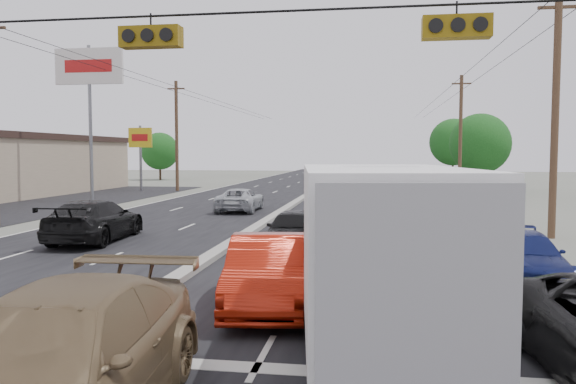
{
  "coord_description": "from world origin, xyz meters",
  "views": [
    {
      "loc": [
        5.24,
        -9.18,
        3.5
      ],
      "look_at": [
        2.45,
        9.17,
        2.2
      ],
      "focal_mm": 35.0,
      "sensor_mm": 36.0,
      "label": 1
    }
  ],
  "objects_px": {
    "box_truck": "(376,265)",
    "oncoming_far": "(240,200)",
    "utility_pole_left_c": "(177,135)",
    "tan_sedan": "(53,367)",
    "pole_sign_billboard": "(89,76)",
    "tree_right_far": "(453,142)",
    "oncoming_near": "(95,221)",
    "queue_car_d": "(525,257)",
    "tree_left_far": "(160,151)",
    "utility_pole_right_b": "(555,113)",
    "tree_right_mid": "(480,144)",
    "red_sedan": "(267,272)",
    "queue_car_b": "(427,255)",
    "pole_sign_far": "(140,143)",
    "queue_car_a": "(294,230)",
    "utility_pole_right_c": "(460,134)"
  },
  "relations": [
    {
      "from": "pole_sign_billboard",
      "to": "tree_left_far",
      "type": "relative_size",
      "value": 1.8
    },
    {
      "from": "oncoming_far",
      "to": "tree_right_mid",
      "type": "bearing_deg",
      "value": -131.14
    },
    {
      "from": "utility_pole_left_c",
      "to": "tan_sedan",
      "type": "bearing_deg",
      "value": -72.09
    },
    {
      "from": "utility_pole_right_c",
      "to": "queue_car_a",
      "type": "height_order",
      "value": "utility_pole_right_c"
    },
    {
      "from": "tree_right_far",
      "to": "tan_sedan",
      "type": "bearing_deg",
      "value": -101.31
    },
    {
      "from": "pole_sign_far",
      "to": "red_sedan",
      "type": "height_order",
      "value": "pole_sign_far"
    },
    {
      "from": "oncoming_far",
      "to": "pole_sign_far",
      "type": "bearing_deg",
      "value": -53.07
    },
    {
      "from": "box_truck",
      "to": "oncoming_far",
      "type": "height_order",
      "value": "box_truck"
    },
    {
      "from": "tree_right_mid",
      "to": "tan_sedan",
      "type": "distance_m",
      "value": 50.01
    },
    {
      "from": "tree_right_mid",
      "to": "queue_car_d",
      "type": "height_order",
      "value": "tree_right_mid"
    },
    {
      "from": "pole_sign_far",
      "to": "oncoming_near",
      "type": "relative_size",
      "value": 1.06
    },
    {
      "from": "box_truck",
      "to": "pole_sign_billboard",
      "type": "bearing_deg",
      "value": 117.66
    },
    {
      "from": "pole_sign_far",
      "to": "tree_left_far",
      "type": "xyz_separation_m",
      "value": [
        -6.0,
        20.0,
        -0.69
      ]
    },
    {
      "from": "tree_right_far",
      "to": "oncoming_near",
      "type": "relative_size",
      "value": 1.44
    },
    {
      "from": "queue_car_d",
      "to": "tan_sedan",
      "type": "bearing_deg",
      "value": -127.92
    },
    {
      "from": "utility_pole_right_b",
      "to": "tan_sedan",
      "type": "distance_m",
      "value": 21.57
    },
    {
      "from": "queue_car_d",
      "to": "queue_car_a",
      "type": "bearing_deg",
      "value": 152.18
    },
    {
      "from": "tree_right_mid",
      "to": "oncoming_far",
      "type": "xyz_separation_m",
      "value": [
        -17.61,
        -21.6,
        -3.65
      ]
    },
    {
      "from": "utility_pole_left_c",
      "to": "oncoming_near",
      "type": "xyz_separation_m",
      "value": [
        6.9,
        -28.59,
        -4.28
      ]
    },
    {
      "from": "tree_right_mid",
      "to": "red_sedan",
      "type": "bearing_deg",
      "value": -106.14
    },
    {
      "from": "tan_sedan",
      "to": "queue_car_a",
      "type": "xyz_separation_m",
      "value": [
        1.04,
        13.6,
        -0.15
      ]
    },
    {
      "from": "pole_sign_billboard",
      "to": "tree_right_mid",
      "type": "relative_size",
      "value": 1.54
    },
    {
      "from": "utility_pole_right_b",
      "to": "box_truck",
      "type": "relative_size",
      "value": 1.49
    },
    {
      "from": "tree_right_far",
      "to": "oncoming_far",
      "type": "relative_size",
      "value": 1.66
    },
    {
      "from": "pole_sign_billboard",
      "to": "pole_sign_far",
      "type": "relative_size",
      "value": 1.83
    },
    {
      "from": "tree_left_far",
      "to": "oncoming_far",
      "type": "bearing_deg",
      "value": -62.09
    },
    {
      "from": "tree_left_far",
      "to": "queue_car_b",
      "type": "bearing_deg",
      "value": -61.94
    },
    {
      "from": "oncoming_near",
      "to": "queue_car_b",
      "type": "bearing_deg",
      "value": 153.34
    },
    {
      "from": "pole_sign_billboard",
      "to": "box_truck",
      "type": "height_order",
      "value": "pole_sign_billboard"
    },
    {
      "from": "pole_sign_far",
      "to": "oncoming_far",
      "type": "bearing_deg",
      "value": -51.12
    },
    {
      "from": "pole_sign_far",
      "to": "queue_car_a",
      "type": "height_order",
      "value": "pole_sign_far"
    },
    {
      "from": "pole_sign_far",
      "to": "red_sedan",
      "type": "relative_size",
      "value": 1.25
    },
    {
      "from": "queue_car_b",
      "to": "red_sedan",
      "type": "bearing_deg",
      "value": -138.85
    },
    {
      "from": "pole_sign_far",
      "to": "utility_pole_right_b",
      "type": "bearing_deg",
      "value": -41.26
    },
    {
      "from": "pole_sign_far",
      "to": "tree_right_far",
      "type": "xyz_separation_m",
      "value": [
        32.0,
        30.0,
        0.55
      ]
    },
    {
      "from": "tree_right_far",
      "to": "red_sedan",
      "type": "distance_m",
      "value": 68.26
    },
    {
      "from": "tree_left_far",
      "to": "oncoming_far",
      "type": "relative_size",
      "value": 1.24
    },
    {
      "from": "pole_sign_billboard",
      "to": "queue_car_d",
      "type": "xyz_separation_m",
      "value": [
        23.85,
        -21.25,
        -8.22
      ]
    },
    {
      "from": "queue_car_d",
      "to": "oncoming_far",
      "type": "bearing_deg",
      "value": 126.99
    },
    {
      "from": "queue_car_d",
      "to": "utility_pole_right_b",
      "type": "bearing_deg",
      "value": 70.4
    },
    {
      "from": "queue_car_b",
      "to": "tree_left_far",
      "type": "bearing_deg",
      "value": 120.84
    },
    {
      "from": "oncoming_near",
      "to": "utility_pole_right_b",
      "type": "bearing_deg",
      "value": -172.34
    },
    {
      "from": "queue_car_b",
      "to": "utility_pole_right_c",
      "type": "bearing_deg",
      "value": 83.05
    },
    {
      "from": "tree_left_far",
      "to": "tree_right_far",
      "type": "xyz_separation_m",
      "value": [
        38.0,
        10.0,
        1.24
      ]
    },
    {
      "from": "pole_sign_far",
      "to": "red_sedan",
      "type": "xyz_separation_m",
      "value": [
        18.89,
        -36.85,
        -3.62
      ]
    },
    {
      "from": "queue_car_a",
      "to": "queue_car_b",
      "type": "bearing_deg",
      "value": -42.11
    },
    {
      "from": "tree_right_far",
      "to": "oncoming_far",
      "type": "bearing_deg",
      "value": -111.77
    },
    {
      "from": "utility_pole_right_b",
      "to": "queue_car_b",
      "type": "relative_size",
      "value": 2.23
    },
    {
      "from": "pole_sign_billboard",
      "to": "tan_sedan",
      "type": "bearing_deg",
      "value": -62.85
    },
    {
      "from": "tree_right_mid",
      "to": "tree_left_far",
      "type": "bearing_deg",
      "value": 157.93
    }
  ]
}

